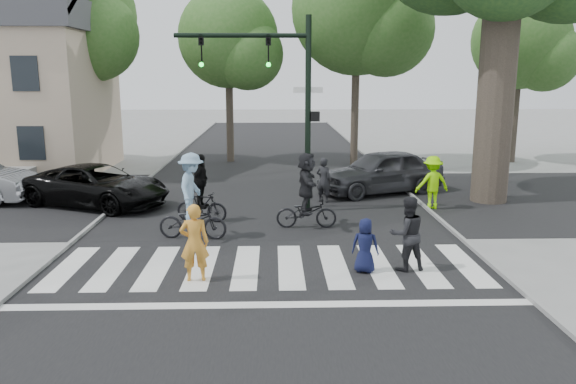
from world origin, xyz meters
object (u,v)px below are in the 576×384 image
at_px(pedestrian_child, 365,246).
at_px(pedestrian_woman, 194,243).
at_px(car_grey, 381,172).
at_px(cyclist_left, 192,202).
at_px(car_suv, 97,186).
at_px(pedestrian_adult, 407,234).
at_px(cyclist_mid, 201,194).
at_px(traffic_signal, 280,87).
at_px(cyclist_right, 306,195).

bearing_deg(pedestrian_child, pedestrian_woman, 22.13).
distance_m(pedestrian_woman, car_grey, 10.43).
distance_m(pedestrian_woman, cyclist_left, 3.13).
bearing_deg(car_suv, pedestrian_woman, -124.93).
distance_m(pedestrian_adult, cyclist_mid, 6.65).
distance_m(pedestrian_woman, pedestrian_adult, 4.61).
relative_size(pedestrian_adult, cyclist_mid, 0.83).
bearing_deg(car_suv, traffic_signal, -74.66).
relative_size(traffic_signal, pedestrian_woman, 3.62).
bearing_deg(traffic_signal, cyclist_right, -70.27).
height_order(traffic_signal, pedestrian_child, traffic_signal).
distance_m(pedestrian_child, cyclist_right, 3.85).
xyz_separation_m(traffic_signal, pedestrian_adult, (2.70, -5.52, -3.07)).
height_order(pedestrian_adult, cyclist_mid, cyclist_mid).
bearing_deg(traffic_signal, cyclist_mid, -153.15).
xyz_separation_m(cyclist_right, car_grey, (3.00, 4.71, -0.16)).
xyz_separation_m(traffic_signal, cyclist_right, (0.70, -1.95, -2.94)).
xyz_separation_m(pedestrian_child, car_grey, (1.93, 8.40, 0.19)).
distance_m(pedestrian_woman, car_suv, 8.16).
bearing_deg(car_grey, car_suv, -101.39).
bearing_deg(car_suv, cyclist_right, -88.97).
xyz_separation_m(pedestrian_woman, car_grey, (5.58, 8.82, -0.03)).
bearing_deg(car_suv, pedestrian_child, -105.80).
bearing_deg(pedestrian_woman, pedestrian_adult, 179.98).
bearing_deg(pedestrian_woman, cyclist_left, -87.93).
height_order(pedestrian_woman, cyclist_mid, cyclist_mid).
relative_size(cyclist_right, car_suv, 0.44).
relative_size(pedestrian_woman, cyclist_right, 0.77).
bearing_deg(pedestrian_adult, pedestrian_child, -5.05).
xyz_separation_m(pedestrian_child, cyclist_mid, (-4.11, 4.45, 0.22)).
relative_size(cyclist_mid, cyclist_right, 0.93).
bearing_deg(car_suv, car_grey, -55.08).
bearing_deg(cyclist_left, pedestrian_woman, -81.23).
height_order(pedestrian_woman, pedestrian_child, pedestrian_woman).
bearing_deg(car_suv, cyclist_left, -112.47).
bearing_deg(pedestrian_adult, car_suv, -48.79).
xyz_separation_m(cyclist_left, car_grey, (6.05, 5.73, -0.20)).
height_order(pedestrian_woman, car_suv, pedestrian_woman).
xyz_separation_m(pedestrian_woman, pedestrian_child, (3.64, 0.42, -0.22)).
bearing_deg(pedestrian_child, traffic_signal, -57.05).
bearing_deg(cyclist_right, pedestrian_adult, -60.70).
xyz_separation_m(pedestrian_adult, cyclist_mid, (-5.04, 4.33, -0.01)).
relative_size(pedestrian_woman, pedestrian_child, 1.37).
bearing_deg(pedestrian_woman, cyclist_mid, -91.25).
bearing_deg(cyclist_mid, car_suv, 149.71).
height_order(cyclist_left, cyclist_mid, cyclist_left).
bearing_deg(car_grey, cyclist_mid, -78.65).
distance_m(pedestrian_child, cyclist_left, 4.92).
height_order(pedestrian_woman, cyclist_left, cyclist_left).
height_order(pedestrian_child, car_suv, car_suv).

